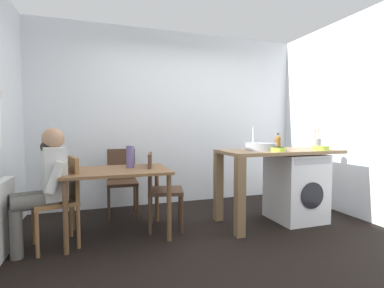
% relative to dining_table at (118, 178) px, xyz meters
% --- Properties ---
extents(ground_plane, '(5.46, 5.46, 0.00)m').
position_rel_dining_table_xyz_m(ground_plane, '(0.95, -0.55, -0.64)').
color(ground_plane, black).
extents(wall_back, '(4.60, 0.10, 2.70)m').
position_rel_dining_table_xyz_m(wall_back, '(0.95, 1.20, 0.71)').
color(wall_back, silver).
rests_on(wall_back, ground_plane).
extents(wall_counter_side, '(0.10, 3.80, 2.70)m').
position_rel_dining_table_xyz_m(wall_counter_side, '(3.10, -0.55, 0.71)').
color(wall_counter_side, silver).
rests_on(wall_counter_side, ground_plane).
extents(dining_table, '(1.10, 0.76, 0.74)m').
position_rel_dining_table_xyz_m(dining_table, '(0.00, 0.00, 0.00)').
color(dining_table, brown).
rests_on(dining_table, ground_plane).
extents(chair_person_seat, '(0.49, 0.49, 0.90)m').
position_rel_dining_table_xyz_m(chair_person_seat, '(-0.55, -0.08, -0.14)').
color(chair_person_seat, olive).
rests_on(chair_person_seat, ground_plane).
extents(chair_opposite, '(0.47, 0.47, 0.90)m').
position_rel_dining_table_xyz_m(chair_opposite, '(0.48, 0.07, -0.14)').
color(chair_opposite, '#4C3323').
rests_on(chair_opposite, ground_plane).
extents(chair_spare_by_wall, '(0.41, 0.41, 0.90)m').
position_rel_dining_table_xyz_m(chair_spare_by_wall, '(0.10, 0.77, -0.14)').
color(chair_spare_by_wall, '#4C3323').
rests_on(chair_spare_by_wall, ground_plane).
extents(seated_person, '(0.55, 0.54, 1.20)m').
position_rel_dining_table_xyz_m(seated_person, '(-0.70, -0.12, 0.03)').
color(seated_person, '#595651').
rests_on(seated_person, ground_plane).
extents(kitchen_counter, '(1.50, 0.68, 0.92)m').
position_rel_dining_table_xyz_m(kitchen_counter, '(1.75, -0.17, 0.12)').
color(kitchen_counter, olive).
rests_on(kitchen_counter, ground_plane).
extents(washing_machine, '(0.60, 0.61, 0.86)m').
position_rel_dining_table_xyz_m(washing_machine, '(2.23, -0.17, -0.21)').
color(washing_machine, white).
rests_on(washing_machine, ground_plane).
extents(sink_basin, '(0.38, 0.38, 0.09)m').
position_rel_dining_table_xyz_m(sink_basin, '(1.70, -0.17, 0.32)').
color(sink_basin, '#9EA0A5').
rests_on(sink_basin, kitchen_counter).
extents(tap, '(0.02, 0.02, 0.28)m').
position_rel_dining_table_xyz_m(tap, '(1.70, 0.01, 0.42)').
color(tap, '#B2B2B7').
rests_on(tap, kitchen_counter).
extents(bottle_tall_green, '(0.08, 0.08, 0.21)m').
position_rel_dining_table_xyz_m(bottle_tall_green, '(1.99, -0.11, 0.37)').
color(bottle_tall_green, brown).
rests_on(bottle_tall_green, kitchen_counter).
extents(mixing_bowl, '(0.18, 0.18, 0.05)m').
position_rel_dining_table_xyz_m(mixing_bowl, '(1.81, -0.37, 0.30)').
color(mixing_bowl, '#A8C63D').
rests_on(mixing_bowl, kitchen_counter).
extents(utensil_crock, '(0.11, 0.11, 0.30)m').
position_rel_dining_table_xyz_m(utensil_crock, '(2.59, -0.12, 0.35)').
color(utensil_crock, gray).
rests_on(utensil_crock, kitchen_counter).
extents(colander, '(0.20, 0.20, 0.06)m').
position_rel_dining_table_xyz_m(colander, '(2.41, -0.39, 0.31)').
color(colander, '#A8C63D').
rests_on(colander, kitchen_counter).
extents(vase, '(0.09, 0.09, 0.25)m').
position_rel_dining_table_xyz_m(vase, '(0.15, 0.10, 0.22)').
color(vase, slate).
rests_on(vase, dining_table).
extents(scissors, '(0.15, 0.06, 0.01)m').
position_rel_dining_table_xyz_m(scissors, '(1.91, -0.27, 0.28)').
color(scissors, '#B2B2B7').
rests_on(scissors, kitchen_counter).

